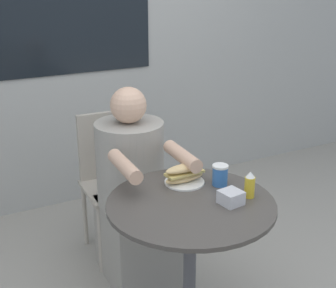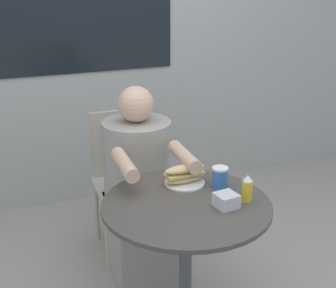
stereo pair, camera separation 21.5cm
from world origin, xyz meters
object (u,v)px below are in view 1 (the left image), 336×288
at_px(cafe_table, 190,239).
at_px(condiment_bottle, 250,185).
at_px(drink_cup, 220,175).
at_px(diner_chair, 111,170).
at_px(seated_diner, 134,201).
at_px(sandwich_on_plate, 185,175).

relative_size(cafe_table, condiment_bottle, 6.05).
height_order(drink_cup, condiment_bottle, condiment_bottle).
relative_size(drink_cup, condiment_bottle, 0.81).
distance_m(cafe_table, condiment_bottle, 0.36).
bearing_deg(cafe_table, drink_cup, 22.00).
bearing_deg(diner_chair, cafe_table, 94.22).
height_order(cafe_table, drink_cup, drink_cup).
height_order(seated_diner, condiment_bottle, seated_diner).
xyz_separation_m(diner_chair, drink_cup, (0.23, -0.84, 0.25)).
distance_m(seated_diner, condiment_bottle, 0.77).
relative_size(sandwich_on_plate, condiment_bottle, 1.69).
xyz_separation_m(seated_diner, drink_cup, (0.23, -0.49, 0.30)).
distance_m(sandwich_on_plate, drink_cup, 0.17).
xyz_separation_m(cafe_table, sandwich_on_plate, (0.07, 0.18, 0.23)).
bearing_deg(seated_diner, drink_cup, 118.77).
height_order(cafe_table, condiment_bottle, condiment_bottle).
bearing_deg(condiment_bottle, cafe_table, 161.93).
distance_m(diner_chair, drink_cup, 0.90).
height_order(diner_chair, condiment_bottle, diner_chair).
xyz_separation_m(diner_chair, seated_diner, (-0.01, -0.35, -0.05)).
bearing_deg(sandwich_on_plate, drink_cup, -35.75).
relative_size(diner_chair, sandwich_on_plate, 4.16).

